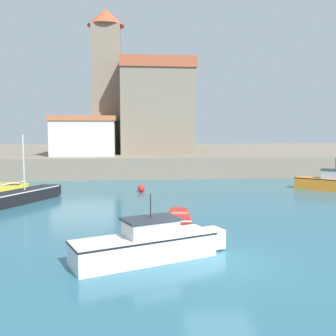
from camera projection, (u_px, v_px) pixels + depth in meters
ground_plane at (220, 263)px, 14.28m from camera, size 200.00×200.00×0.00m
quay_seawall at (151, 156)px, 57.91m from camera, size 120.00×40.00×2.11m
sailboat_black_1 at (21, 196)px, 26.05m from camera, size 4.34×6.63×4.53m
motorboat_white_3 at (149, 244)px, 14.62m from camera, size 6.12×3.50×2.47m
dinghy_yellow_5 at (5, 186)px, 31.49m from camera, size 3.51×1.56×0.65m
dinghy_red_6 at (179, 217)px, 20.56m from camera, size 1.26×3.66×0.56m
motorboat_orange_8 at (333, 183)px, 31.25m from camera, size 5.29×4.79×2.62m
mooring_buoy at (141, 189)px, 30.57m from camera, size 0.56×0.56×0.56m
church at (148, 106)px, 49.49m from camera, size 12.07×16.61×16.86m
harbor_shed_far_end at (85, 136)px, 42.79m from camera, size 6.92×6.48×4.18m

